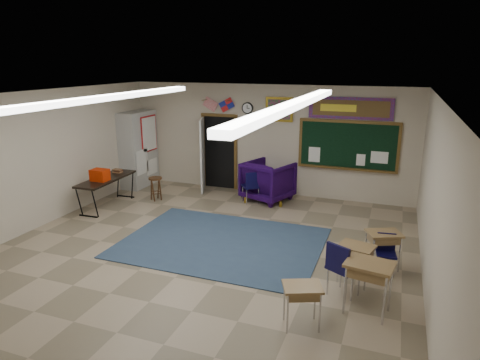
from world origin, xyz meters
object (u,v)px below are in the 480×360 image
(wingback_armchair, at_px, (268,181))
(student_desk_front_left, at_px, (356,262))
(student_desk_front_right, at_px, (383,248))
(folding_table, at_px, (107,191))
(wooden_stool, at_px, (156,188))

(wingback_armchair, relative_size, student_desk_front_left, 1.72)
(wingback_armchair, bearing_deg, student_desk_front_right, 154.95)
(folding_table, bearing_deg, student_desk_front_right, -11.52)
(folding_table, bearing_deg, wooden_stool, 43.08)
(folding_table, bearing_deg, student_desk_front_left, -18.03)
(student_desk_front_right, height_order, folding_table, folding_table)
(folding_table, xyz_separation_m, wooden_stool, (0.88, 0.89, -0.09))
(wingback_armchair, bearing_deg, student_desk_front_left, 145.29)
(student_desk_front_right, relative_size, folding_table, 0.38)
(student_desk_front_left, xyz_separation_m, folding_table, (-6.33, 1.78, 0.04))
(student_desk_front_left, height_order, wooden_stool, student_desk_front_left)
(wingback_armchair, height_order, wooden_stool, wingback_armchair)
(folding_table, bearing_deg, wingback_armchair, 25.84)
(student_desk_front_left, xyz_separation_m, student_desk_front_right, (0.40, 0.69, 0.01))
(wingback_armchair, relative_size, wooden_stool, 1.85)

